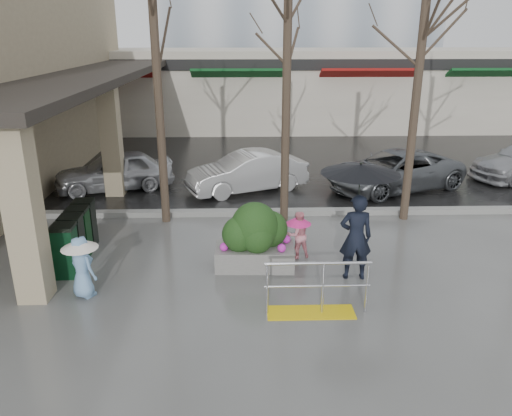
{
  "coord_description": "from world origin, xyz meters",
  "views": [
    {
      "loc": [
        0.07,
        -9.12,
        4.85
      ],
      "look_at": [
        0.36,
        0.91,
        1.3
      ],
      "focal_mm": 35.0,
      "sensor_mm": 36.0,
      "label": 1
    }
  ],
  "objects_px": {
    "child_pink": "(298,232)",
    "car_b": "(247,172)",
    "planter": "(255,237)",
    "woman": "(358,207)",
    "car_c": "(395,170)",
    "tree_midwest": "(288,15)",
    "handrail": "(315,295)",
    "car_a": "(115,171)",
    "child_blue": "(81,262)",
    "news_boxes": "(76,236)",
    "tree_west": "(154,21)",
    "tree_mideast": "(423,31)"
  },
  "relations": [
    {
      "from": "child_pink",
      "to": "car_b",
      "type": "distance_m",
      "value": 5.14
    },
    {
      "from": "planter",
      "to": "woman",
      "type": "bearing_deg",
      "value": -16.16
    },
    {
      "from": "planter",
      "to": "car_c",
      "type": "xyz_separation_m",
      "value": [
        4.66,
        5.55,
        -0.07
      ]
    },
    {
      "from": "tree_midwest",
      "to": "handrail",
      "type": "bearing_deg",
      "value": -88.09
    },
    {
      "from": "car_a",
      "to": "handrail",
      "type": "bearing_deg",
      "value": 17.04
    },
    {
      "from": "child_blue",
      "to": "news_boxes",
      "type": "relative_size",
      "value": 0.6
    },
    {
      "from": "tree_west",
      "to": "child_pink",
      "type": "height_order",
      "value": "tree_west"
    },
    {
      "from": "tree_midwest",
      "to": "planter",
      "type": "bearing_deg",
      "value": -106.92
    },
    {
      "from": "handrail",
      "to": "woman",
      "type": "distance_m",
      "value": 2.07
    },
    {
      "from": "car_b",
      "to": "car_c",
      "type": "relative_size",
      "value": 0.84
    },
    {
      "from": "tree_mideast",
      "to": "news_boxes",
      "type": "bearing_deg",
      "value": -163.63
    },
    {
      "from": "handrail",
      "to": "tree_west",
      "type": "distance_m",
      "value": 7.52
    },
    {
      "from": "woman",
      "to": "planter",
      "type": "distance_m",
      "value": 2.28
    },
    {
      "from": "tree_mideast",
      "to": "car_c",
      "type": "height_order",
      "value": "tree_mideast"
    },
    {
      "from": "child_blue",
      "to": "news_boxes",
      "type": "xyz_separation_m",
      "value": [
        -0.63,
        1.66,
        -0.16
      ]
    },
    {
      "from": "woman",
      "to": "news_boxes",
      "type": "bearing_deg",
      "value": -8.27
    },
    {
      "from": "tree_west",
      "to": "car_a",
      "type": "bearing_deg",
      "value": 124.9
    },
    {
      "from": "child_pink",
      "to": "car_b",
      "type": "relative_size",
      "value": 0.29
    },
    {
      "from": "woman",
      "to": "car_c",
      "type": "bearing_deg",
      "value": -111.52
    },
    {
      "from": "tree_midwest",
      "to": "planter",
      "type": "height_order",
      "value": "tree_midwest"
    },
    {
      "from": "tree_midwest",
      "to": "child_blue",
      "type": "relative_size",
      "value": 5.67
    },
    {
      "from": "tree_west",
      "to": "tree_mideast",
      "type": "relative_size",
      "value": 1.05
    },
    {
      "from": "car_a",
      "to": "child_pink",
      "type": "bearing_deg",
      "value": 27.33
    },
    {
      "from": "tree_mideast",
      "to": "child_pink",
      "type": "xyz_separation_m",
      "value": [
        -3.19,
        -2.39,
        -4.24
      ]
    },
    {
      "from": "handrail",
      "to": "tree_mideast",
      "type": "bearing_deg",
      "value": 56.81
    },
    {
      "from": "handrail",
      "to": "child_blue",
      "type": "distance_m",
      "value": 4.44
    },
    {
      "from": "car_a",
      "to": "car_c",
      "type": "xyz_separation_m",
      "value": [
        9.02,
        -0.2,
        0.0
      ]
    },
    {
      "from": "planter",
      "to": "car_a",
      "type": "height_order",
      "value": "planter"
    },
    {
      "from": "tree_west",
      "to": "planter",
      "type": "xyz_separation_m",
      "value": [
        2.34,
        -2.84,
        -4.38
      ]
    },
    {
      "from": "tree_mideast",
      "to": "woman",
      "type": "relative_size",
      "value": 2.62
    },
    {
      "from": "tree_west",
      "to": "news_boxes",
      "type": "relative_size",
      "value": 3.3
    },
    {
      "from": "tree_midwest",
      "to": "woman",
      "type": "xyz_separation_m",
      "value": [
        1.17,
        -3.43,
        -3.67
      ]
    },
    {
      "from": "tree_mideast",
      "to": "news_boxes",
      "type": "height_order",
      "value": "tree_mideast"
    },
    {
      "from": "car_a",
      "to": "car_b",
      "type": "relative_size",
      "value": 0.97
    },
    {
      "from": "car_c",
      "to": "car_a",
      "type": "bearing_deg",
      "value": -114.28
    },
    {
      "from": "tree_midwest",
      "to": "car_b",
      "type": "height_order",
      "value": "tree_midwest"
    },
    {
      "from": "woman",
      "to": "planter",
      "type": "height_order",
      "value": "woman"
    },
    {
      "from": "tree_west",
      "to": "tree_mideast",
      "type": "distance_m",
      "value": 6.5
    },
    {
      "from": "news_boxes",
      "to": "child_blue",
      "type": "bearing_deg",
      "value": -71.26
    },
    {
      "from": "planter",
      "to": "car_a",
      "type": "relative_size",
      "value": 0.46
    },
    {
      "from": "child_pink",
      "to": "car_a",
      "type": "height_order",
      "value": "car_a"
    },
    {
      "from": "tree_west",
      "to": "handrail",
      "type": "bearing_deg",
      "value": -55.01
    },
    {
      "from": "child_blue",
      "to": "car_a",
      "type": "height_order",
      "value": "car_a"
    },
    {
      "from": "tree_mideast",
      "to": "car_a",
      "type": "height_order",
      "value": "tree_mideast"
    },
    {
      "from": "handrail",
      "to": "tree_west",
      "type": "height_order",
      "value": "tree_west"
    },
    {
      "from": "woman",
      "to": "car_a",
      "type": "distance_m",
      "value": 9.06
    },
    {
      "from": "tree_mideast",
      "to": "child_blue",
      "type": "height_order",
      "value": "tree_mideast"
    },
    {
      "from": "child_pink",
      "to": "car_c",
      "type": "height_order",
      "value": "car_c"
    },
    {
      "from": "car_c",
      "to": "planter",
      "type": "bearing_deg",
      "value": -62.96
    },
    {
      "from": "woman",
      "to": "child_pink",
      "type": "bearing_deg",
      "value": -43.2
    }
  ]
}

